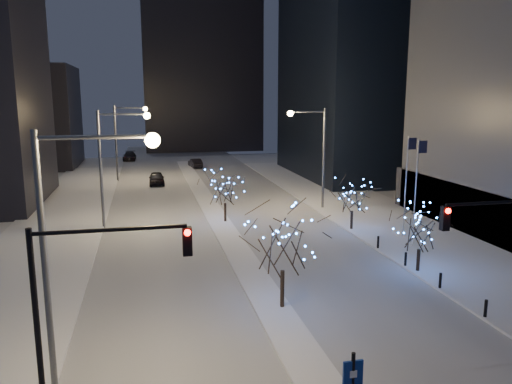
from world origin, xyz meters
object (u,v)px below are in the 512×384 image
object	(u,v)px
street_lamp_w_far	(124,132)
traffic_signal_west	(84,291)
street_lamp_w_mid	(113,152)
car_near	(157,178)
street_lamp_east	(315,145)
holiday_tree_median_far	(225,187)
street_lamp_w_near	(73,226)
holiday_tree_plaza_near	(420,229)
holiday_tree_median_near	(283,239)
car_far	(130,156)
holiday_tree_plaza_far	(353,196)
car_mid	(195,163)

from	to	relation	value
street_lamp_w_far	traffic_signal_west	world-z (taller)	street_lamp_w_far
street_lamp_w_mid	car_near	xyz separation A→B (m)	(3.98, 21.03, -5.69)
street_lamp_east	holiday_tree_median_far	bearing A→B (deg)	-159.74
street_lamp_w_far	street_lamp_east	size ratio (longest dim) A/B	1.00
street_lamp_w_near	holiday_tree_median_far	bearing A→B (deg)	68.90
street_lamp_east	holiday_tree_plaza_near	bearing A→B (deg)	-88.74
holiday_tree_median_near	holiday_tree_plaza_near	world-z (taller)	holiday_tree_median_near
car_far	holiday_tree_median_far	size ratio (longest dim) A/B	1.09
holiday_tree_median_far	street_lamp_w_near	bearing A→B (deg)	-111.10
street_lamp_w_mid	holiday_tree_plaza_far	world-z (taller)	street_lamp_w_mid
street_lamp_w_near	holiday_tree_median_far	xyz separation A→B (m)	(9.44, 24.46, -3.27)
street_lamp_east	car_near	bearing A→B (deg)	129.85
street_lamp_w_mid	holiday_tree_median_near	world-z (taller)	street_lamp_w_mid
holiday_tree_plaza_far	car_mid	bearing A→B (deg)	102.30
car_mid	holiday_tree_median_far	size ratio (longest dim) A/B	0.90
holiday_tree_median_far	car_far	bearing A→B (deg)	101.20
street_lamp_east	holiday_tree_plaza_far	size ratio (longest dim) A/B	2.33
traffic_signal_west	street_lamp_w_far	bearing A→B (deg)	90.55
traffic_signal_west	holiday_tree_plaza_near	size ratio (longest dim) A/B	1.61
street_lamp_east	holiday_tree_median_near	bearing A→B (deg)	-113.03
car_mid	car_far	world-z (taller)	car_far
car_far	holiday_tree_median_near	size ratio (longest dim) A/B	0.91
street_lamp_w_mid	car_mid	world-z (taller)	street_lamp_w_mid
car_near	holiday_tree_plaza_near	bearing A→B (deg)	-66.83
car_mid	street_lamp_w_far	bearing A→B (deg)	38.65
street_lamp_w_near	holiday_tree_plaza_near	xyz separation A→B (m)	(19.44, 8.97, -3.61)
street_lamp_w_mid	car_near	world-z (taller)	street_lamp_w_mid
holiday_tree_plaza_far	street_lamp_east	bearing A→B (deg)	92.83
street_lamp_w_far	car_near	bearing A→B (deg)	-44.97
street_lamp_w_far	holiday_tree_plaza_near	bearing A→B (deg)	-64.65
car_far	holiday_tree_plaza_near	distance (m)	66.45
street_lamp_w_near	street_lamp_w_mid	distance (m)	25.00
street_lamp_w_mid	holiday_tree_median_near	bearing A→B (deg)	-64.22
street_lamp_east	holiday_tree_plaza_near	world-z (taller)	street_lamp_east
car_far	street_lamp_east	bearing A→B (deg)	-64.30
street_lamp_w_mid	car_far	bearing A→B (deg)	90.08
car_near	car_far	bearing A→B (deg)	99.20
car_mid	holiday_tree_plaza_near	bearing A→B (deg)	92.43
traffic_signal_west	holiday_tree_plaza_near	distance (m)	21.97
street_lamp_east	car_far	distance (m)	48.72
street_lamp_east	holiday_tree_plaza_far	distance (m)	9.15
street_lamp_east	car_mid	world-z (taller)	street_lamp_east
street_lamp_w_near	traffic_signal_west	world-z (taller)	street_lamp_w_near
holiday_tree_median_near	holiday_tree_plaza_far	xyz separation A→B (m)	(10.00, 14.10, -0.92)
street_lamp_w_mid	car_near	size ratio (longest dim) A/B	2.12
street_lamp_east	car_near	size ratio (longest dim) A/B	2.12
street_lamp_w_mid	car_far	size ratio (longest dim) A/B	1.91
holiday_tree_median_far	holiday_tree_plaza_near	world-z (taller)	holiday_tree_median_far
car_mid	holiday_tree_median_far	world-z (taller)	holiday_tree_median_far
traffic_signal_west	car_near	xyz separation A→B (m)	(3.48, 48.03, -3.96)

